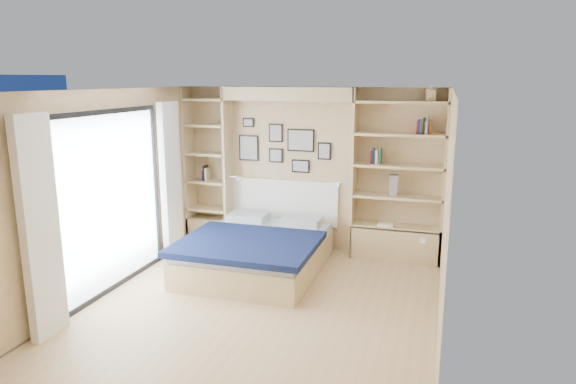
% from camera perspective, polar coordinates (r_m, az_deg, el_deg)
% --- Properties ---
extents(ground, '(4.50, 4.50, 0.00)m').
position_cam_1_polar(ground, '(6.22, -2.92, -12.46)').
color(ground, tan).
rests_on(ground, ground).
extents(room_shell, '(4.50, 4.50, 4.50)m').
position_cam_1_polar(room_shell, '(7.36, -1.83, 0.39)').
color(room_shell, tan).
rests_on(room_shell, ground).
extents(bed, '(1.80, 2.27, 1.07)m').
position_cam_1_polar(bed, '(7.20, -3.40, -6.48)').
color(bed, '#D8BF87').
rests_on(bed, ground).
extents(photo_gallery, '(1.48, 0.02, 0.82)m').
position_cam_1_polar(photo_gallery, '(7.95, -0.68, 5.16)').
color(photo_gallery, black).
rests_on(photo_gallery, ground).
extents(reading_lamps, '(1.92, 0.12, 0.15)m').
position_cam_1_polar(reading_lamps, '(7.78, -0.10, 1.23)').
color(reading_lamps, silver).
rests_on(reading_lamps, ground).
extents(shelf_decor, '(3.55, 0.23, 2.03)m').
position_cam_1_polar(shelf_decor, '(7.47, 10.37, 5.13)').
color(shelf_decor, '#A51E1E').
rests_on(shelf_decor, ground).
extents(deck, '(3.20, 4.00, 0.05)m').
position_cam_1_polar(deck, '(8.09, -27.92, -7.91)').
color(deck, '#64594A').
rests_on(deck, ground).
extents(deck_chair, '(0.48, 0.79, 0.79)m').
position_cam_1_polar(deck_chair, '(8.96, -23.80, -3.09)').
color(deck_chair, tan).
rests_on(deck_chair, ground).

